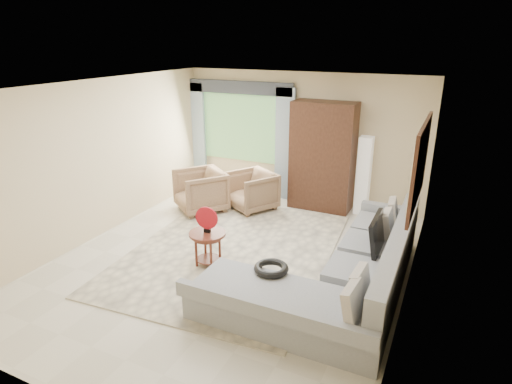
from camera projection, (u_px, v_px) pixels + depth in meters
The scene contains 17 objects.
ground at pixel (231, 261), 6.51m from camera, with size 6.00×6.00×0.00m, color silver.
area_rug at pixel (233, 251), 6.82m from camera, with size 3.00×4.00×0.02m, color beige.
sectional_sofa at pixel (345, 277), 5.54m from camera, with size 2.30×3.46×0.90m.
tv_screen at pixel (378, 234), 5.76m from camera, with size 0.06×0.74×0.48m, color black.
garden_hose at pixel (271, 268), 5.24m from camera, with size 0.43×0.43×0.09m, color black.
coffee_table at pixel (208, 248), 6.30m from camera, with size 0.54×0.54×0.54m.
red_disc at pixel (207, 218), 6.14m from camera, with size 0.34×0.34×0.03m, color #AC111B.
armchair_left at pixel (200, 191), 8.30m from camera, with size 0.87×0.89×0.81m, color #9D7755.
armchair_right at pixel (252, 191), 8.37m from camera, with size 0.81×0.83×0.76m, color olive.
potted_plant at pixel (193, 178), 9.61m from camera, with size 0.44×0.38×0.49m, color #999999.
armoire at pixel (323, 156), 8.24m from camera, with size 1.20×0.55×2.10m, color black.
floor_lamp at pixel (363, 176), 8.07m from camera, with size 0.24×0.24×1.50m, color silver.
window at pixel (241, 128), 9.10m from camera, with size 1.80×0.04×1.40m, color #669E59.
curtain_left at pixel (197, 136), 9.53m from camera, with size 0.40×0.08×2.30m, color #9EB7CC.
curtain_right at pixel (285, 145), 8.68m from camera, with size 0.40×0.08×2.30m, color #9EB7CC.
valance at pixel (239, 87), 8.75m from camera, with size 2.40×0.12×0.26m, color #1E232D.
wall_mirror at pixel (420, 165), 5.22m from camera, with size 0.05×1.70×1.05m.
Camera 1 is at (2.80, -5.04, 3.21)m, focal length 30.00 mm.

